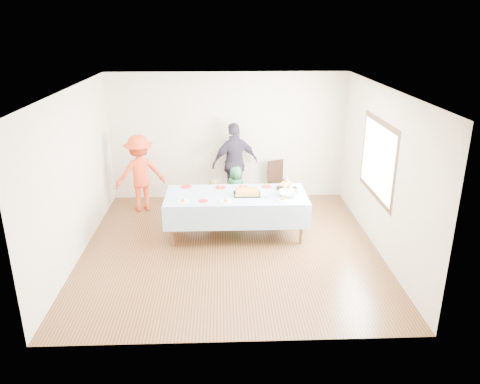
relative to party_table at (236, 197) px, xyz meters
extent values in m
plane|color=#492715|center=(-0.11, -0.53, -0.72)|extent=(5.00, 5.00, 0.00)
cube|color=beige|center=(-0.11, 1.97, 0.63)|extent=(5.00, 0.04, 2.70)
cube|color=beige|center=(-0.11, -3.03, 0.63)|extent=(5.00, 0.04, 2.70)
cube|color=beige|center=(-2.61, -0.53, 0.63)|extent=(0.04, 5.00, 2.70)
cube|color=beige|center=(2.39, -0.53, 0.63)|extent=(0.04, 5.00, 2.70)
cube|color=white|center=(-0.11, -0.53, 1.98)|extent=(5.00, 5.00, 0.04)
cube|color=#472B16|center=(2.36, -0.33, 0.78)|extent=(0.03, 1.75, 1.35)
cylinder|color=#55361D|center=(-1.12, -0.42, -0.36)|extent=(0.06, 0.06, 0.73)
cylinder|color=#55361D|center=(1.12, -0.42, -0.36)|extent=(0.06, 0.06, 0.73)
cylinder|color=#55361D|center=(-1.12, 0.42, -0.36)|extent=(0.06, 0.06, 0.73)
cylinder|color=#55361D|center=(1.12, 0.42, -0.36)|extent=(0.06, 0.06, 0.73)
cube|color=#55361D|center=(0.00, 0.00, 0.03)|extent=(2.40, 1.00, 0.04)
cube|color=white|center=(0.00, 0.00, 0.05)|extent=(2.50, 1.10, 0.01)
cube|color=black|center=(0.19, -0.01, 0.06)|extent=(0.47, 0.36, 0.01)
cube|color=#D5BE51|center=(0.19, -0.01, 0.10)|extent=(0.40, 0.30, 0.06)
cube|color=#AD5A27|center=(0.19, -0.01, 0.13)|extent=(0.40, 0.30, 0.01)
cylinder|color=black|center=(0.93, 0.27, 0.07)|extent=(0.38, 0.38, 0.02)
sphere|color=#DEB86C|center=(1.04, 0.27, 0.12)|extent=(0.09, 0.09, 0.09)
sphere|color=#DEB86C|center=(0.99, 0.35, 0.12)|extent=(0.09, 0.09, 0.09)
sphere|color=#DEB86C|center=(0.88, 0.35, 0.12)|extent=(0.09, 0.09, 0.09)
sphere|color=#DEB86C|center=(0.83, 0.27, 0.12)|extent=(0.09, 0.09, 0.09)
sphere|color=#DEB86C|center=(0.88, 0.18, 0.12)|extent=(0.09, 0.09, 0.09)
sphere|color=#DEB86C|center=(0.99, 0.18, 0.12)|extent=(0.09, 0.09, 0.09)
sphere|color=#DEB86C|center=(0.93, 0.27, 0.12)|extent=(0.09, 0.09, 0.09)
imported|color=silver|center=(0.92, -0.11, 0.10)|extent=(0.34, 0.34, 0.08)
cone|color=white|center=(0.96, 0.46, 0.15)|extent=(0.11, 0.11, 0.18)
cylinder|color=red|center=(-0.91, 0.43, 0.06)|extent=(0.20, 0.20, 0.01)
cylinder|color=red|center=(-0.28, 0.36, 0.06)|extent=(0.19, 0.19, 0.01)
cylinder|color=red|center=(0.14, 0.37, 0.06)|extent=(0.18, 0.18, 0.01)
cylinder|color=red|center=(0.58, 0.38, 0.06)|extent=(0.19, 0.19, 0.01)
cylinder|color=red|center=(-0.57, -0.30, 0.06)|extent=(0.17, 0.17, 0.01)
cylinder|color=white|center=(-0.92, -0.32, 0.06)|extent=(0.22, 0.22, 0.01)
cylinder|color=white|center=(-0.19, -0.37, 0.06)|extent=(0.21, 0.21, 0.01)
cylinder|color=white|center=(0.79, -0.32, 0.06)|extent=(0.20, 0.20, 0.01)
cylinder|color=black|center=(0.90, 1.45, -0.53)|extent=(0.03, 0.03, 0.38)
cylinder|color=black|center=(1.19, 1.59, -0.53)|extent=(0.03, 0.03, 0.38)
cylinder|color=black|center=(0.76, 1.74, -0.53)|extent=(0.03, 0.03, 0.38)
cylinder|color=black|center=(1.05, 1.88, -0.53)|extent=(0.03, 0.03, 0.38)
cube|color=black|center=(0.97, 1.67, -0.32)|extent=(0.50, 0.50, 0.04)
cube|color=black|center=(0.90, 1.82, -0.08)|extent=(0.35, 0.19, 0.44)
imported|color=red|center=(-1.04, 0.37, -0.34)|extent=(0.29, 0.20, 0.77)
imported|color=#23693A|center=(0.03, 1.15, -0.26)|extent=(0.54, 0.46, 0.94)
imported|color=tan|center=(-0.45, 0.76, -0.32)|extent=(0.45, 0.38, 0.81)
imported|color=red|center=(-1.90, 1.28, 0.06)|extent=(1.15, 0.89, 1.56)
imported|color=#322B3C|center=(0.03, 1.67, 0.13)|extent=(1.09, 0.72, 1.71)
camera|label=1|loc=(-0.23, -7.75, 2.98)|focal=35.00mm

